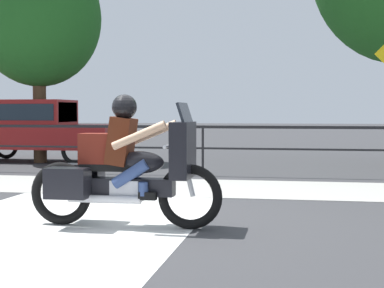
# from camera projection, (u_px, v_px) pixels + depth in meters

# --- Properties ---
(ground_plane) EXTENTS (120.00, 120.00, 0.00)m
(ground_plane) POSITION_uv_depth(u_px,v_px,m) (134.00, 223.00, 7.06)
(ground_plane) COLOR #38383A
(sidewalk_band) EXTENTS (44.00, 2.40, 0.01)m
(sidewalk_band) POSITION_uv_depth(u_px,v_px,m) (186.00, 187.00, 10.41)
(sidewalk_band) COLOR #A8A59E
(sidewalk_band) RESTS_ON ground
(crosswalk_band) EXTENTS (3.24, 6.00, 0.01)m
(crosswalk_band) POSITION_uv_depth(u_px,v_px,m) (60.00, 224.00, 7.02)
(crosswalk_band) COLOR silver
(crosswalk_band) RESTS_ON ground
(fence_railing) EXTENTS (36.00, 0.05, 1.05)m
(fence_railing) POSITION_uv_depth(u_px,v_px,m) (203.00, 136.00, 12.22)
(fence_railing) COLOR black
(fence_railing) RESTS_ON ground
(motorcycle) EXTENTS (2.30, 0.76, 1.54)m
(motorcycle) POSITION_uv_depth(u_px,v_px,m) (124.00, 168.00, 6.81)
(motorcycle) COLOR black
(motorcycle) RESTS_ON ground
(parked_car) EXTENTS (4.30, 1.65, 1.65)m
(parked_car) POSITION_uv_depth(u_px,v_px,m) (34.00, 126.00, 15.73)
(parked_car) COLOR maroon
(parked_car) RESTS_ON ground
(tree_behind_car) EXTENTS (3.26, 3.26, 5.58)m
(tree_behind_car) POSITION_uv_depth(u_px,v_px,m) (38.00, 18.00, 15.32)
(tree_behind_car) COLOR brown
(tree_behind_car) RESTS_ON ground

